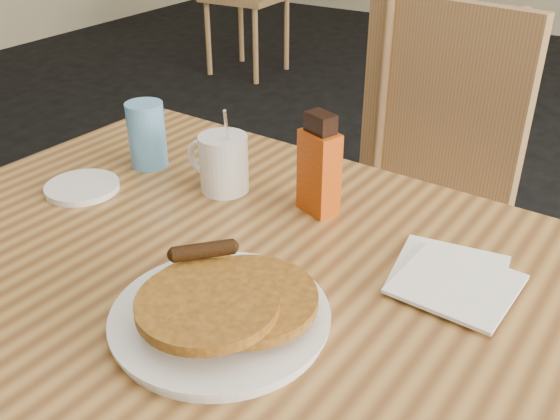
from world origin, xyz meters
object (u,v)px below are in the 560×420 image
at_px(main_table, 250,283).
at_px(coffee_mug, 222,162).
at_px(syrup_bottle, 319,168).
at_px(blue_tumbler, 147,135).
at_px(pancake_plate, 221,309).
at_px(chair_main_far, 420,171).

xyz_separation_m(main_table, coffee_mug, (-0.18, 0.17, 0.10)).
relative_size(syrup_bottle, blue_tumbler, 1.39).
bearing_deg(pancake_plate, syrup_bottle, 96.87).
bearing_deg(syrup_bottle, chair_main_far, 111.58).
distance_m(main_table, syrup_bottle, 0.23).
bearing_deg(pancake_plate, blue_tumbler, 142.55).
bearing_deg(main_table, coffee_mug, 135.83).
distance_m(pancake_plate, syrup_bottle, 0.34).
relative_size(chair_main_far, coffee_mug, 5.99).
bearing_deg(pancake_plate, chair_main_far, 92.95).
distance_m(pancake_plate, blue_tumbler, 0.53).
xyz_separation_m(main_table, pancake_plate, (0.05, -0.14, 0.07)).
bearing_deg(blue_tumbler, syrup_bottle, 2.09).
bearing_deg(chair_main_far, pancake_plate, -76.49).
relative_size(main_table, pancake_plate, 4.51).
height_order(pancake_plate, blue_tumbler, blue_tumbler).
bearing_deg(blue_tumbler, coffee_mug, -2.14).
height_order(chair_main_far, blue_tumbler, chair_main_far).
bearing_deg(syrup_bottle, pancake_plate, -62.12).
height_order(syrup_bottle, blue_tumbler, syrup_bottle).
xyz_separation_m(pancake_plate, coffee_mug, (-0.23, 0.31, 0.03)).
height_order(main_table, blue_tumbler, blue_tumbler).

